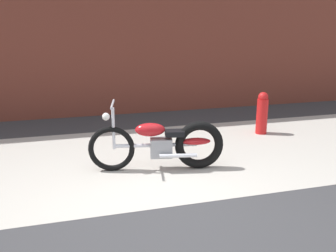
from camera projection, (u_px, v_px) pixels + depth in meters
The scene contains 4 objects.
ground_plane at pixel (162, 208), 4.36m from camera, with size 80.00×80.00×0.00m, color #38383A.
sidewalk_slab at pixel (134, 159), 5.98m from camera, with size 36.00×3.50×0.01m, color #B2ADA3.
motorcycle_red at pixel (166, 144), 5.46m from camera, with size 1.99×0.70×1.03m.
fire_hydrant at pixel (262, 113), 7.30m from camera, with size 0.22×0.22×0.84m.
Camera 1 is at (-1.02, -3.82, 2.08)m, focal length 39.43 mm.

